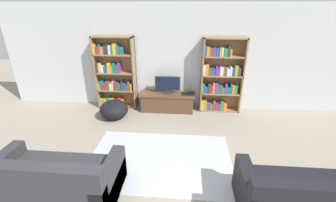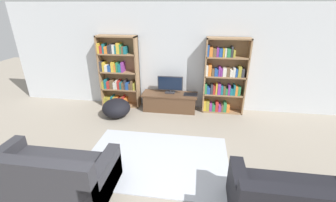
{
  "view_description": "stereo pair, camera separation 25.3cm",
  "coord_description": "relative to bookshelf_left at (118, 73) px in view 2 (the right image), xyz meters",
  "views": [
    {
      "loc": [
        0.32,
        -1.36,
        2.55
      ],
      "look_at": [
        -0.04,
        2.89,
        0.7
      ],
      "focal_mm": 24.0,
      "sensor_mm": 36.0,
      "label": 1
    },
    {
      "loc": [
        0.57,
        -1.33,
        2.55
      ],
      "look_at": [
        -0.04,
        2.89,
        0.7
      ],
      "focal_mm": 24.0,
      "sensor_mm": 36.0,
      "label": 2
    }
  ],
  "objects": [
    {
      "name": "wall_back",
      "position": [
        1.53,
        0.18,
        0.41
      ],
      "size": [
        8.8,
        0.06,
        2.6
      ],
      "color": "silver",
      "rests_on": "ground_plane"
    },
    {
      "name": "laptop",
      "position": [
        1.91,
        -0.14,
        -0.43
      ],
      "size": [
        0.34,
        0.21,
        0.03
      ],
      "color": "#28282D",
      "rests_on": "tv_stand"
    },
    {
      "name": "couch_left_sectional",
      "position": [
        0.05,
        -3.16,
        -0.62
      ],
      "size": [
        1.8,
        0.98,
        0.85
      ],
      "color": "#2D2D33",
      "rests_on": "ground_plane"
    },
    {
      "name": "tv_stand",
      "position": [
        1.38,
        -0.13,
        -0.66
      ],
      "size": [
        1.4,
        0.49,
        0.45
      ],
      "color": "brown",
      "rests_on": "ground_plane"
    },
    {
      "name": "bookshelf_left",
      "position": [
        0.0,
        0.0,
        0.0
      ],
      "size": [
        1.01,
        0.3,
        1.85
      ],
      "color": "#93704C",
      "rests_on": "ground_plane"
    },
    {
      "name": "television",
      "position": [
        1.38,
        -0.07,
        -0.21
      ],
      "size": [
        0.64,
        0.16,
        0.44
      ],
      "color": "#2D2D33",
      "rests_on": "tv_stand"
    },
    {
      "name": "beanbag_ottoman",
      "position": [
        0.14,
        -0.68,
        -0.67
      ],
      "size": [
        0.68,
        0.68,
        0.44
      ],
      "primitive_type": "ellipsoid",
      "color": "black",
      "rests_on": "ground_plane"
    },
    {
      "name": "area_rug",
      "position": [
        1.42,
        -2.2,
        -0.89
      ],
      "size": [
        2.52,
        1.7,
        0.02
      ],
      "color": "#B2B7C1",
      "rests_on": "ground_plane"
    },
    {
      "name": "bookshelf_right",
      "position": [
        2.68,
        -0.0,
        -0.01
      ],
      "size": [
        1.01,
        0.3,
        1.85
      ],
      "color": "#93704C",
      "rests_on": "ground_plane"
    }
  ]
}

